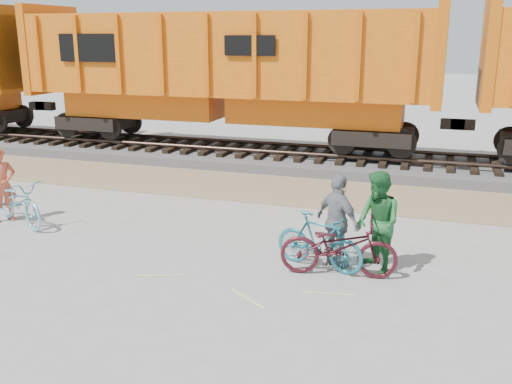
% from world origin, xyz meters
% --- Properties ---
extents(ground, '(120.00, 120.00, 0.00)m').
position_xyz_m(ground, '(0.00, 0.00, 0.00)').
color(ground, '#9E9E99').
rests_on(ground, ground).
extents(gravel_strip, '(120.00, 3.00, 0.02)m').
position_xyz_m(gravel_strip, '(0.00, 5.50, 0.01)').
color(gravel_strip, '#957A5C').
rests_on(gravel_strip, ground).
extents(ballast_bed, '(120.00, 4.00, 0.30)m').
position_xyz_m(ballast_bed, '(0.00, 9.00, 0.15)').
color(ballast_bed, slate).
rests_on(ballast_bed, ground).
extents(track, '(120.00, 2.60, 0.24)m').
position_xyz_m(track, '(0.00, 9.00, 0.47)').
color(track, black).
rests_on(track, ballast_bed).
extents(hopper_car_center, '(14.00, 3.13, 4.65)m').
position_xyz_m(hopper_car_center, '(-3.49, 9.00, 3.01)').
color(hopper_car_center, black).
rests_on(hopper_car_center, track).
extents(bicycle_blue, '(2.13, 1.49, 1.06)m').
position_xyz_m(bicycle_blue, '(-5.33, 0.81, 0.53)').
color(bicycle_blue, '#7ABACF').
rests_on(bicycle_blue, ground).
extents(bicycle_teal, '(1.81, 0.95, 1.05)m').
position_xyz_m(bicycle_teal, '(1.62, 0.41, 0.52)').
color(bicycle_teal, '#227182').
rests_on(bicycle_teal, ground).
extents(bicycle_maroon, '(2.14, 0.99, 1.08)m').
position_xyz_m(bicycle_maroon, '(2.01, 0.20, 0.54)').
color(bicycle_maroon, '#43131B').
rests_on(bicycle_maroon, ground).
extents(person_solo, '(0.72, 0.74, 1.70)m').
position_xyz_m(person_solo, '(-5.83, 0.91, 0.85)').
color(person_solo, '#D45437').
rests_on(person_solo, ground).
extents(person_man, '(1.09, 1.14, 1.84)m').
position_xyz_m(person_man, '(2.62, 0.61, 0.92)').
color(person_man, '#236831').
rests_on(person_man, ground).
extents(person_woman, '(1.08, 0.95, 1.75)m').
position_xyz_m(person_woman, '(1.91, 0.60, 0.87)').
color(person_woman, gray).
rests_on(person_woman, ground).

